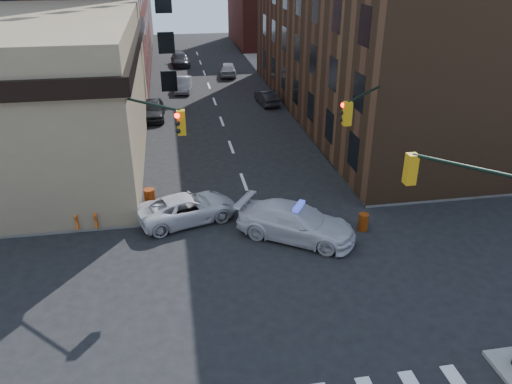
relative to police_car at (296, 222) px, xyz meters
name	(u,v)px	position (x,y,z in m)	size (l,w,h in m)	color
ground	(279,279)	(-1.52, -3.20, -0.84)	(140.00, 140.00, 0.00)	black
sidewalk_ne	(423,79)	(21.48, 29.55, -0.76)	(34.00, 54.50, 0.15)	gray
commercial_row_ne	(379,27)	(11.48, 19.30, 6.16)	(14.00, 34.00, 14.00)	#4B311E
filler_ne	(289,1)	(12.48, 54.80, 5.16)	(16.00, 16.00, 12.00)	maroon
signal_pole_nw	(134,148)	(-7.37, 2.14, 3.50)	(3.58, 3.67, 8.00)	black
signal_pole_ne	(372,133)	(4.32, 2.15, 3.50)	(3.67, 3.58, 8.00)	black
tree_ne_near	(300,65)	(5.98, 22.80, 2.65)	(3.00, 3.00, 4.85)	black
tree_ne_far	(281,49)	(5.98, 30.80, 2.65)	(3.00, 3.00, 4.85)	black
police_car	(296,222)	(0.00, 0.00, 0.00)	(2.34, 5.77, 1.67)	silver
pickup	(188,208)	(-5.07, 2.60, -0.13)	(2.36, 5.11, 1.42)	silver
parked_car_wnear	(153,109)	(-7.02, 20.52, -0.06)	(1.83, 4.56, 1.55)	black
parked_car_wfar	(183,84)	(-4.17, 28.97, -0.15)	(1.46, 4.18, 1.38)	gray
parked_car_wdeep	(180,59)	(-4.02, 41.44, -0.13)	(1.99, 4.89, 1.42)	black
parked_car_enear	(267,97)	(3.06, 23.04, -0.20)	(1.35, 3.86, 1.27)	black
parked_car_efar	(228,69)	(0.98, 34.98, -0.09)	(1.77, 4.40, 1.50)	gray
pedestrian_a	(70,202)	(-10.93, 3.64, 0.21)	(0.66, 0.43, 1.80)	black
pedestrian_b	(49,193)	(-12.16, 4.83, 0.26)	(0.92, 0.71, 1.89)	black
pedestrian_c	(19,182)	(-14.07, 6.57, 0.26)	(1.10, 0.46, 1.88)	black
barrel_road	(363,222)	(3.48, 0.12, -0.39)	(0.50, 0.50, 0.89)	orange
barrel_bank	(150,198)	(-7.02, 4.50, -0.31)	(0.59, 0.59, 1.05)	#D74D0A
barricade_nw_a	(89,210)	(-10.07, 3.58, -0.26)	(1.14, 0.57, 0.86)	red
barricade_nw_b	(87,219)	(-10.02, 2.50, -0.23)	(1.21, 0.61, 0.91)	#C36209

